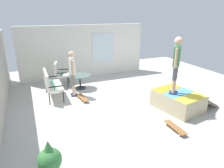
{
  "coord_description": "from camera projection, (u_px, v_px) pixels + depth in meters",
  "views": [
    {
      "loc": [
        -5.78,
        3.09,
        3.04
      ],
      "look_at": [
        0.34,
        0.52,
        0.7
      ],
      "focal_mm": 33.18,
      "sensor_mm": 36.0,
      "label": 1
    }
  ],
  "objects": [
    {
      "name": "patio_table",
      "position": [
        80.0,
        79.0,
        8.51
      ],
      "size": [
        0.9,
        0.9,
        0.57
      ],
      "color": "black",
      "rests_on": "ground_plane"
    },
    {
      "name": "skateboard_spare",
      "position": [
        175.0,
        127.0,
        5.57
      ],
      "size": [
        0.8,
        0.22,
        0.1
      ],
      "color": "brown",
      "rests_on": "ground_plane"
    },
    {
      "name": "patio_chair_near_house",
      "position": [
        59.0,
        72.0,
        8.75
      ],
      "size": [
        0.75,
        0.7,
        1.02
      ],
      "color": "black",
      "rests_on": "ground_plane"
    },
    {
      "name": "person_skater",
      "position": [
        176.0,
        61.0,
        6.23
      ],
      "size": [
        0.37,
        0.37,
        1.77
      ],
      "color": "navy",
      "rests_on": "skate_ramp"
    },
    {
      "name": "patio_bench",
      "position": [
        50.0,
        82.0,
        7.46
      ],
      "size": [
        1.26,
        0.57,
        1.02
      ],
      "color": "black",
      "rests_on": "ground_plane"
    },
    {
      "name": "house_facade",
      "position": [
        85.0,
        51.0,
        9.88
      ],
      "size": [
        0.23,
        6.0,
        2.46
      ],
      "color": "white",
      "rests_on": "ground_plane"
    },
    {
      "name": "skate_ramp",
      "position": [
        178.0,
        101.0,
        6.75
      ],
      "size": [
        1.75,
        2.04,
        0.57
      ],
      "color": "tan",
      "rests_on": "ground_plane"
    },
    {
      "name": "skateboard_by_bench",
      "position": [
        83.0,
        98.0,
        7.48
      ],
      "size": [
        0.82,
        0.29,
        0.1
      ],
      "color": "brown",
      "rests_on": "ground_plane"
    },
    {
      "name": "potted_plant",
      "position": [
        50.0,
        162.0,
        3.73
      ],
      "size": [
        0.44,
        0.44,
        0.92
      ],
      "color": "#515156",
      "rests_on": "ground_plane"
    },
    {
      "name": "ground_plane",
      "position": [
        130.0,
        105.0,
        7.18
      ],
      "size": [
        12.0,
        12.0,
        0.1
      ],
      "primitive_type": "cube",
      "color": "beige"
    },
    {
      "name": "person_watching",
      "position": [
        73.0,
        70.0,
        7.58
      ],
      "size": [
        0.48,
        0.25,
        1.7
      ],
      "color": "navy",
      "rests_on": "ground_plane"
    }
  ]
}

